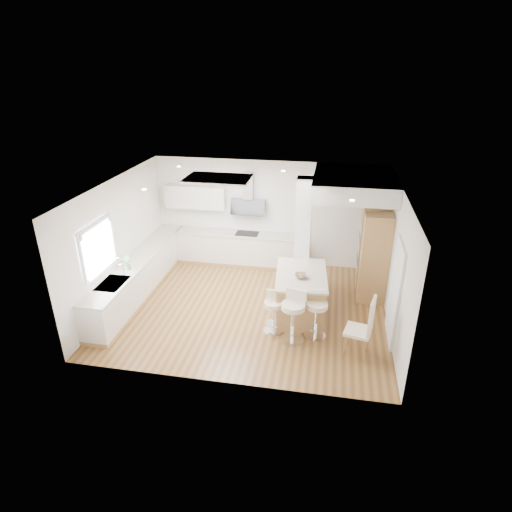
% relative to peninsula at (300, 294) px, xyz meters
% --- Properties ---
extents(ground, '(6.00, 6.00, 0.00)m').
position_rel_peninsula_xyz_m(ground, '(-1.13, 0.03, -0.49)').
color(ground, olive).
rests_on(ground, ground).
extents(ceiling, '(6.00, 5.00, 0.02)m').
position_rel_peninsula_xyz_m(ceiling, '(-1.13, 0.03, -0.49)').
color(ceiling, white).
rests_on(ceiling, ground).
extents(wall_back, '(6.00, 0.04, 2.80)m').
position_rel_peninsula_xyz_m(wall_back, '(-1.13, 2.53, 0.91)').
color(wall_back, white).
rests_on(wall_back, ground).
extents(wall_left, '(0.04, 5.00, 2.80)m').
position_rel_peninsula_xyz_m(wall_left, '(-4.13, 0.03, 0.91)').
color(wall_left, white).
rests_on(wall_left, ground).
extents(wall_right, '(0.04, 5.00, 2.80)m').
position_rel_peninsula_xyz_m(wall_right, '(1.87, 0.03, 0.91)').
color(wall_right, white).
rests_on(wall_right, ground).
extents(skylight, '(4.10, 2.10, 0.06)m').
position_rel_peninsula_xyz_m(skylight, '(-1.92, 0.63, 2.28)').
color(skylight, white).
rests_on(skylight, ground).
extents(window_left, '(0.06, 1.28, 1.07)m').
position_rel_peninsula_xyz_m(window_left, '(-4.08, -0.87, 1.20)').
color(window_left, white).
rests_on(window_left, ground).
extents(doorway_right, '(0.05, 1.00, 2.10)m').
position_rel_peninsula_xyz_m(doorway_right, '(1.85, -0.57, 0.51)').
color(doorway_right, '#443B35').
rests_on(doorway_right, ground).
extents(counter_left, '(0.63, 4.50, 1.35)m').
position_rel_peninsula_xyz_m(counter_left, '(-3.83, 0.26, -0.03)').
color(counter_left, tan).
rests_on(counter_left, ground).
extents(counter_back, '(3.62, 0.63, 2.50)m').
position_rel_peninsula_xyz_m(counter_back, '(-2.04, 2.25, 0.20)').
color(counter_back, tan).
rests_on(counter_back, ground).
extents(pillar, '(0.35, 0.35, 2.80)m').
position_rel_peninsula_xyz_m(pillar, '(-0.08, 0.98, 0.91)').
color(pillar, white).
rests_on(pillar, ground).
extents(soffit, '(1.78, 2.20, 0.40)m').
position_rel_peninsula_xyz_m(soffit, '(0.97, 1.43, 2.11)').
color(soffit, white).
rests_on(soffit, ground).
extents(oven_column, '(0.63, 1.21, 2.10)m').
position_rel_peninsula_xyz_m(oven_column, '(1.55, 1.26, 0.56)').
color(oven_column, tan).
rests_on(oven_column, ground).
extents(peninsula, '(1.19, 1.68, 1.05)m').
position_rel_peninsula_xyz_m(peninsula, '(0.00, 0.00, 0.00)').
color(peninsula, tan).
rests_on(peninsula, ground).
extents(bar_stool_a, '(0.40, 0.40, 0.90)m').
position_rel_peninsula_xyz_m(bar_stool_a, '(-0.47, -0.78, 0.01)').
color(bar_stool_a, white).
rests_on(bar_stool_a, ground).
extents(bar_stool_b, '(0.58, 0.58, 1.08)m').
position_rel_peninsula_xyz_m(bar_stool_b, '(-0.06, -1.02, 0.11)').
color(bar_stool_b, white).
rests_on(bar_stool_b, ground).
extents(bar_stool_c, '(0.53, 0.53, 0.99)m').
position_rel_peninsula_xyz_m(bar_stool_c, '(0.38, -0.79, 0.06)').
color(bar_stool_c, white).
rests_on(bar_stool_c, ground).
extents(dining_chair, '(0.57, 0.57, 1.22)m').
position_rel_peninsula_xyz_m(dining_chair, '(1.28, -1.23, 0.16)').
color(dining_chair, '#F4E4C7').
rests_on(dining_chair, ground).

